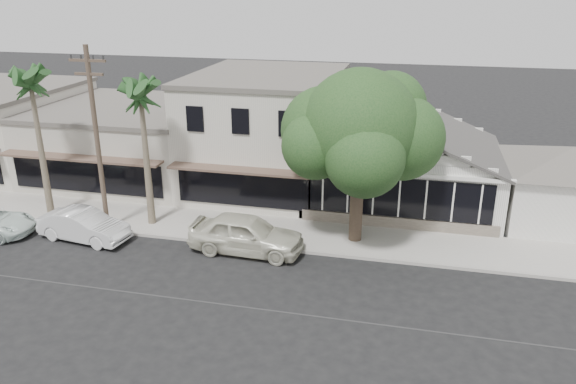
% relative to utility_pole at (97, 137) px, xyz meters
% --- Properties ---
extents(ground, '(140.00, 140.00, 0.00)m').
position_rel_utility_pole_xyz_m(ground, '(9.00, -5.20, -4.79)').
color(ground, black).
rests_on(ground, ground).
extents(sidewalk_north, '(90.00, 3.50, 0.15)m').
position_rel_utility_pole_xyz_m(sidewalk_north, '(1.00, 1.55, -4.71)').
color(sidewalk_north, '#9E9991').
rests_on(sidewalk_north, ground).
extents(corner_shop, '(10.40, 8.60, 5.10)m').
position_rel_utility_pole_xyz_m(corner_shop, '(14.00, 7.27, -2.17)').
color(corner_shop, white).
rests_on(corner_shop, ground).
extents(side_cottage, '(6.00, 6.00, 3.00)m').
position_rel_utility_pole_xyz_m(side_cottage, '(22.20, 6.30, -3.29)').
color(side_cottage, white).
rests_on(side_cottage, ground).
extents(row_building_near, '(8.00, 10.00, 6.50)m').
position_rel_utility_pole_xyz_m(row_building_near, '(6.00, 8.30, -1.54)').
color(row_building_near, beige).
rests_on(row_building_near, ground).
extents(row_building_midnear, '(10.00, 10.00, 4.20)m').
position_rel_utility_pole_xyz_m(row_building_midnear, '(-3.00, 8.30, -2.69)').
color(row_building_midnear, '#BAB6A7').
rests_on(row_building_midnear, ground).
extents(utility_pole, '(1.80, 0.24, 9.00)m').
position_rel_utility_pole_xyz_m(utility_pole, '(0.00, 0.00, 0.00)').
color(utility_pole, brown).
rests_on(utility_pole, ground).
extents(car_0, '(5.31, 2.32, 1.78)m').
position_rel_utility_pole_xyz_m(car_0, '(7.41, -0.68, -3.90)').
color(car_0, beige).
rests_on(car_0, ground).
extents(car_1, '(4.64, 2.16, 1.47)m').
position_rel_utility_pole_xyz_m(car_1, '(-0.49, -1.22, -4.05)').
color(car_1, silver).
rests_on(car_1, ground).
extents(shade_tree, '(7.38, 6.67, 8.19)m').
position_rel_utility_pole_xyz_m(shade_tree, '(12.05, 1.71, 0.60)').
color(shade_tree, brown).
rests_on(shade_tree, ground).
extents(palm_east, '(3.18, 3.18, 7.90)m').
position_rel_utility_pole_xyz_m(palm_east, '(1.88, 1.07, 1.95)').
color(palm_east, '#726651').
rests_on(palm_east, ground).
extents(palm_mid, '(2.91, 2.91, 8.27)m').
position_rel_utility_pole_xyz_m(palm_mid, '(-3.77, 0.86, 2.30)').
color(palm_mid, '#726651').
rests_on(palm_mid, ground).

